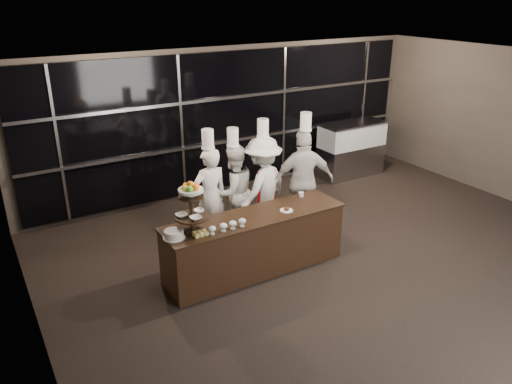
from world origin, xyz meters
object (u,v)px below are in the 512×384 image
chef_c (263,187)px  buffet_counter (255,243)px  display_stand (191,204)px  display_case (351,146)px  layer_cake (174,234)px  chef_a (210,197)px  chef_d (303,181)px  chef_b (234,191)px

chef_c → buffet_counter: bearing=-127.1°
display_stand → chef_c: (1.74, 0.98, -0.44)m
buffet_counter → display_case: (4.07, 2.51, 0.22)m
display_case → layer_cake: bearing=-154.5°
layer_cake → chef_a: 1.57m
display_case → chef_a: 4.52m
buffet_counter → chef_a: 1.17m
chef_d → chef_c: bearing=163.2°
buffet_counter → display_stand: (-1.00, -0.00, 0.87)m
display_case → chef_b: 4.00m
chef_b → chef_c: 0.50m
display_case → chef_d: chef_d is taller
display_stand → display_case: (5.07, 2.51, -0.65)m
buffet_counter → layer_cake: (-1.30, -0.05, 0.51)m
layer_cake → chef_b: 2.03m
chef_a → chef_b: chef_a is taller
display_stand → layer_cake: bearing=-170.5°
layer_cake → chef_c: bearing=26.7°
layer_cake → chef_d: chef_d is taller
chef_c → chef_d: 0.74m
layer_cake → chef_b: (1.60, 1.25, -0.14)m
chef_b → display_stand: bearing=-137.2°
display_stand → chef_d: chef_d is taller
chef_a → chef_d: size_ratio=0.94×
chef_c → display_case: bearing=24.7°
buffet_counter → chef_c: 1.30m
buffet_counter → layer_cake: size_ratio=9.47×
chef_a → chef_c: chef_c is taller
display_stand → chef_c: bearing=29.3°
display_stand → chef_b: bearing=42.8°
chef_a → chef_d: 1.68m
display_stand → layer_cake: (-0.30, -0.05, -0.37)m
display_case → chef_d: 3.17m
chef_b → chef_c: (0.44, -0.23, 0.07)m
buffet_counter → chef_a: (-0.21, 1.08, 0.42)m
chef_a → chef_c: size_ratio=0.97×
chef_a → chef_c: (0.95, -0.10, 0.02)m
buffet_counter → chef_b: chef_b is taller
buffet_counter → chef_b: bearing=76.1°
chef_c → chef_b: bearing=152.8°
buffet_counter → chef_b: size_ratio=1.47×
layer_cake → display_case: size_ratio=0.20×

